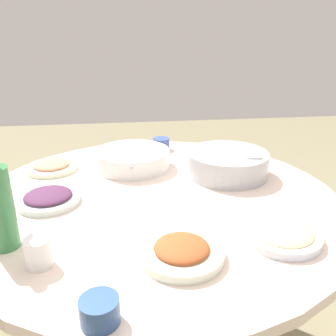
{
  "coord_description": "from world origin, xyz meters",
  "views": [
    {
      "loc": [
        0.1,
        1.07,
        1.27
      ],
      "look_at": [
        -0.06,
        -0.1,
        0.8
      ],
      "focal_mm": 37.77,
      "sensor_mm": 36.0,
      "label": 1
    }
  ],
  "objects_px": {
    "rice_bowl": "(227,163)",
    "dish_noodles": "(282,234)",
    "dish_stirfry": "(182,251)",
    "tea_cup_near": "(161,144)",
    "soup_bowl": "(133,159)",
    "dish_shrimp": "(52,166)",
    "tea_cup_side": "(38,252)",
    "round_dining_table": "(156,233)",
    "tea_cup_far": "(100,311)",
    "dish_eggplant": "(48,198)"
  },
  "relations": [
    {
      "from": "round_dining_table",
      "to": "dish_noodles",
      "type": "distance_m",
      "value": 0.47
    },
    {
      "from": "tea_cup_side",
      "to": "dish_shrimp",
      "type": "bearing_deg",
      "value": -82.73
    },
    {
      "from": "tea_cup_near",
      "to": "dish_stirfry",
      "type": "bearing_deg",
      "value": 87.12
    },
    {
      "from": "dish_stirfry",
      "to": "tea_cup_side",
      "type": "bearing_deg",
      "value": -2.17
    },
    {
      "from": "tea_cup_far",
      "to": "dish_eggplant",
      "type": "bearing_deg",
      "value": -70.15
    },
    {
      "from": "dish_stirfry",
      "to": "rice_bowl",
      "type": "bearing_deg",
      "value": -117.3
    },
    {
      "from": "dish_eggplant",
      "to": "tea_cup_far",
      "type": "xyz_separation_m",
      "value": [
        -0.19,
        0.52,
        0.01
      ]
    },
    {
      "from": "rice_bowl",
      "to": "dish_stirfry",
      "type": "xyz_separation_m",
      "value": [
        0.26,
        0.5,
        -0.03
      ]
    },
    {
      "from": "dish_eggplant",
      "to": "tea_cup_far",
      "type": "relative_size",
      "value": 2.57
    },
    {
      "from": "dish_noodles",
      "to": "dish_shrimp",
      "type": "relative_size",
      "value": 1.02
    },
    {
      "from": "dish_noodles",
      "to": "dish_stirfry",
      "type": "bearing_deg",
      "value": 9.15
    },
    {
      "from": "dish_noodles",
      "to": "dish_shrimp",
      "type": "height_order",
      "value": "same"
    },
    {
      "from": "dish_shrimp",
      "to": "dish_stirfry",
      "type": "bearing_deg",
      "value": 123.2
    },
    {
      "from": "tea_cup_far",
      "to": "tea_cup_side",
      "type": "bearing_deg",
      "value": -52.3
    },
    {
      "from": "rice_bowl",
      "to": "soup_bowl",
      "type": "height_order",
      "value": "rice_bowl"
    },
    {
      "from": "round_dining_table",
      "to": "dish_stirfry",
      "type": "relative_size",
      "value": 5.87
    },
    {
      "from": "soup_bowl",
      "to": "dish_shrimp",
      "type": "height_order",
      "value": "soup_bowl"
    },
    {
      "from": "dish_stirfry",
      "to": "tea_cup_far",
      "type": "bearing_deg",
      "value": 44.07
    },
    {
      "from": "dish_eggplant",
      "to": "tea_cup_near",
      "type": "xyz_separation_m",
      "value": [
        -0.42,
        -0.49,
        0.01
      ]
    },
    {
      "from": "dish_stirfry",
      "to": "tea_cup_far",
      "type": "relative_size",
      "value": 2.71
    },
    {
      "from": "rice_bowl",
      "to": "dish_noodles",
      "type": "height_order",
      "value": "rice_bowl"
    },
    {
      "from": "rice_bowl",
      "to": "tea_cup_near",
      "type": "distance_m",
      "value": 0.4
    },
    {
      "from": "dish_noodles",
      "to": "tea_cup_side",
      "type": "bearing_deg",
      "value": 2.97
    },
    {
      "from": "soup_bowl",
      "to": "dish_shrimp",
      "type": "xyz_separation_m",
      "value": [
        0.32,
        -0.01,
        -0.02
      ]
    },
    {
      "from": "dish_stirfry",
      "to": "tea_cup_near",
      "type": "bearing_deg",
      "value": -92.88
    },
    {
      "from": "dish_shrimp",
      "to": "tea_cup_side",
      "type": "relative_size",
      "value": 2.73
    },
    {
      "from": "round_dining_table",
      "to": "tea_cup_far",
      "type": "xyz_separation_m",
      "value": [
        0.16,
        0.54,
        0.18
      ]
    },
    {
      "from": "round_dining_table",
      "to": "soup_bowl",
      "type": "height_order",
      "value": "soup_bowl"
    },
    {
      "from": "dish_noodles",
      "to": "tea_cup_far",
      "type": "distance_m",
      "value": 0.52
    },
    {
      "from": "dish_shrimp",
      "to": "tea_cup_side",
      "type": "xyz_separation_m",
      "value": [
        -0.08,
        0.62,
        0.02
      ]
    },
    {
      "from": "dish_stirfry",
      "to": "dish_eggplant",
      "type": "bearing_deg",
      "value": -42.33
    },
    {
      "from": "round_dining_table",
      "to": "dish_stirfry",
      "type": "distance_m",
      "value": 0.39
    },
    {
      "from": "soup_bowl",
      "to": "tea_cup_side",
      "type": "height_order",
      "value": "same"
    },
    {
      "from": "dish_stirfry",
      "to": "tea_cup_near",
      "type": "xyz_separation_m",
      "value": [
        -0.04,
        -0.84,
        0.01
      ]
    },
    {
      "from": "rice_bowl",
      "to": "dish_eggplant",
      "type": "height_order",
      "value": "rice_bowl"
    },
    {
      "from": "rice_bowl",
      "to": "tea_cup_side",
      "type": "xyz_separation_m",
      "value": [
        0.6,
        0.49,
        -0.01
      ]
    },
    {
      "from": "dish_stirfry",
      "to": "tea_cup_side",
      "type": "xyz_separation_m",
      "value": [
        0.34,
        -0.01,
        0.02
      ]
    },
    {
      "from": "dish_stirfry",
      "to": "tea_cup_side",
      "type": "distance_m",
      "value": 0.34
    },
    {
      "from": "dish_noodles",
      "to": "tea_cup_side",
      "type": "distance_m",
      "value": 0.62
    },
    {
      "from": "soup_bowl",
      "to": "dish_noodles",
      "type": "xyz_separation_m",
      "value": [
        -0.37,
        0.58,
        -0.02
      ]
    },
    {
      "from": "round_dining_table",
      "to": "rice_bowl",
      "type": "relative_size",
      "value": 4.02
    },
    {
      "from": "dish_noodles",
      "to": "rice_bowl",
      "type": "bearing_deg",
      "value": -87.54
    },
    {
      "from": "round_dining_table",
      "to": "tea_cup_near",
      "type": "distance_m",
      "value": 0.52
    },
    {
      "from": "soup_bowl",
      "to": "tea_cup_near",
      "type": "bearing_deg",
      "value": -123.37
    },
    {
      "from": "soup_bowl",
      "to": "tea_cup_near",
      "type": "height_order",
      "value": "soup_bowl"
    },
    {
      "from": "round_dining_table",
      "to": "tea_cup_near",
      "type": "xyz_separation_m",
      "value": [
        -0.07,
        -0.48,
        0.18
      ]
    },
    {
      "from": "round_dining_table",
      "to": "dish_shrimp",
      "type": "distance_m",
      "value": 0.51
    },
    {
      "from": "round_dining_table",
      "to": "soup_bowl",
      "type": "relative_size",
      "value": 3.77
    },
    {
      "from": "soup_bowl",
      "to": "dish_eggplant",
      "type": "height_order",
      "value": "soup_bowl"
    },
    {
      "from": "rice_bowl",
      "to": "tea_cup_near",
      "type": "height_order",
      "value": "rice_bowl"
    }
  ]
}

